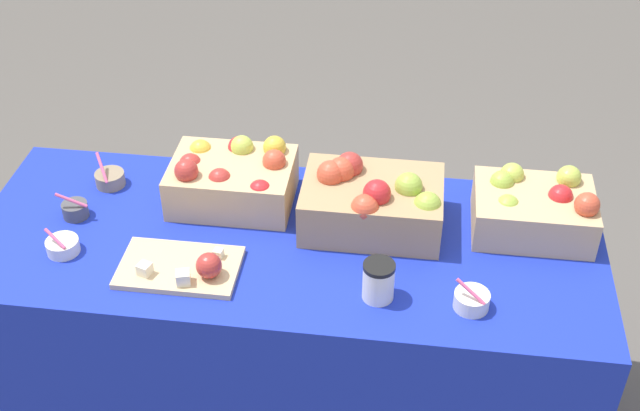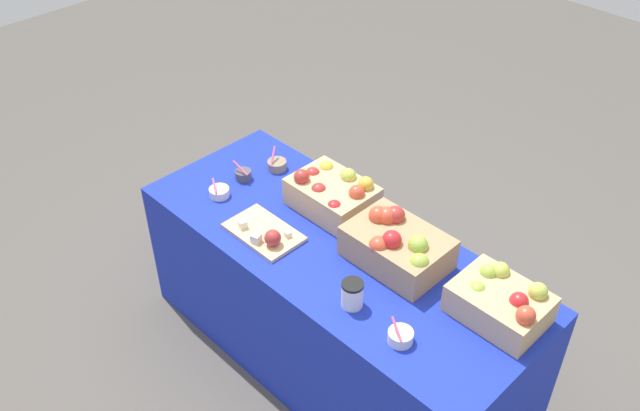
{
  "view_description": "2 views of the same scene",
  "coord_description": "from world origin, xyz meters",
  "px_view_note": "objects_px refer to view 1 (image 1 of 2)",
  "views": [
    {
      "loc": [
        0.36,
        -1.91,
        2.34
      ],
      "look_at": [
        0.11,
        -0.02,
        0.89
      ],
      "focal_mm": 47.05,
      "sensor_mm": 36.0,
      "label": 1
    },
    {
      "loc": [
        1.57,
        -1.65,
        2.75
      ],
      "look_at": [
        -0.17,
        0.06,
        0.83
      ],
      "focal_mm": 39.05,
      "sensor_mm": 36.0,
      "label": 2
    }
  ],
  "objects_px": {
    "sample_bowl_near": "(472,300)",
    "sample_bowl_extra": "(110,179)",
    "apple_crate_left": "(534,209)",
    "coffee_cup": "(378,281)",
    "apple_crate_middle": "(372,201)",
    "apple_crate_right": "(232,178)",
    "cutting_board_front": "(185,267)",
    "sample_bowl_mid": "(75,210)",
    "sample_bowl_far": "(63,246)"
  },
  "relations": [
    {
      "from": "cutting_board_front",
      "to": "coffee_cup",
      "type": "bearing_deg",
      "value": -2.76
    },
    {
      "from": "sample_bowl_mid",
      "to": "sample_bowl_near",
      "type": "bearing_deg",
      "value": -11.53
    },
    {
      "from": "sample_bowl_near",
      "to": "sample_bowl_mid",
      "type": "distance_m",
      "value": 1.23
    },
    {
      "from": "sample_bowl_near",
      "to": "sample_bowl_far",
      "type": "height_order",
      "value": "sample_bowl_near"
    },
    {
      "from": "apple_crate_right",
      "to": "sample_bowl_mid",
      "type": "bearing_deg",
      "value": -162.34
    },
    {
      "from": "cutting_board_front",
      "to": "coffee_cup",
      "type": "xyz_separation_m",
      "value": [
        0.55,
        -0.03,
        0.04
      ]
    },
    {
      "from": "sample_bowl_far",
      "to": "sample_bowl_extra",
      "type": "distance_m",
      "value": 0.34
    },
    {
      "from": "cutting_board_front",
      "to": "sample_bowl_far",
      "type": "height_order",
      "value": "cutting_board_front"
    },
    {
      "from": "apple_crate_left",
      "to": "coffee_cup",
      "type": "relative_size",
      "value": 3.03
    },
    {
      "from": "apple_crate_left",
      "to": "apple_crate_middle",
      "type": "height_order",
      "value": "apple_crate_middle"
    },
    {
      "from": "apple_crate_middle",
      "to": "coffee_cup",
      "type": "distance_m",
      "value": 0.32
    },
    {
      "from": "apple_crate_left",
      "to": "sample_bowl_far",
      "type": "height_order",
      "value": "apple_crate_left"
    },
    {
      "from": "apple_crate_middle",
      "to": "sample_bowl_near",
      "type": "bearing_deg",
      "value": -47.4
    },
    {
      "from": "apple_crate_left",
      "to": "sample_bowl_near",
      "type": "relative_size",
      "value": 3.47
    },
    {
      "from": "apple_crate_middle",
      "to": "sample_bowl_far",
      "type": "bearing_deg",
      "value": -164.34
    },
    {
      "from": "apple_crate_middle",
      "to": "sample_bowl_mid",
      "type": "bearing_deg",
      "value": -175.01
    },
    {
      "from": "sample_bowl_near",
      "to": "sample_bowl_extra",
      "type": "distance_m",
      "value": 1.23
    },
    {
      "from": "apple_crate_right",
      "to": "sample_bowl_far",
      "type": "bearing_deg",
      "value": -144.32
    },
    {
      "from": "apple_crate_middle",
      "to": "coffee_cup",
      "type": "height_order",
      "value": "apple_crate_middle"
    },
    {
      "from": "apple_crate_right",
      "to": "cutting_board_front",
      "type": "bearing_deg",
      "value": -99.62
    },
    {
      "from": "apple_crate_left",
      "to": "sample_bowl_mid",
      "type": "relative_size",
      "value": 3.57
    },
    {
      "from": "apple_crate_right",
      "to": "sample_bowl_mid",
      "type": "relative_size",
      "value": 3.82
    },
    {
      "from": "sample_bowl_extra",
      "to": "coffee_cup",
      "type": "relative_size",
      "value": 0.92
    },
    {
      "from": "sample_bowl_near",
      "to": "apple_crate_left",
      "type": "bearing_deg",
      "value": 63.58
    },
    {
      "from": "cutting_board_front",
      "to": "sample_bowl_near",
      "type": "height_order",
      "value": "sample_bowl_near"
    },
    {
      "from": "apple_crate_left",
      "to": "sample_bowl_extra",
      "type": "xyz_separation_m",
      "value": [
        -1.34,
        0.05,
        -0.05
      ]
    },
    {
      "from": "cutting_board_front",
      "to": "sample_bowl_extra",
      "type": "distance_m",
      "value": 0.52
    },
    {
      "from": "sample_bowl_near",
      "to": "sample_bowl_extra",
      "type": "relative_size",
      "value": 0.95
    },
    {
      "from": "sample_bowl_extra",
      "to": "coffee_cup",
      "type": "distance_m",
      "value": 0.99
    },
    {
      "from": "apple_crate_right",
      "to": "sample_bowl_mid",
      "type": "distance_m",
      "value": 0.49
    },
    {
      "from": "apple_crate_middle",
      "to": "sample_bowl_near",
      "type": "distance_m",
      "value": 0.45
    },
    {
      "from": "apple_crate_middle",
      "to": "sample_bowl_extra",
      "type": "relative_size",
      "value": 3.89
    },
    {
      "from": "apple_crate_right",
      "to": "sample_bowl_near",
      "type": "distance_m",
      "value": 0.84
    },
    {
      "from": "apple_crate_left",
      "to": "sample_bowl_mid",
      "type": "distance_m",
      "value": 1.4
    },
    {
      "from": "coffee_cup",
      "to": "cutting_board_front",
      "type": "bearing_deg",
      "value": 177.24
    },
    {
      "from": "sample_bowl_extra",
      "to": "apple_crate_middle",
      "type": "bearing_deg",
      "value": -6.37
    },
    {
      "from": "apple_crate_middle",
      "to": "sample_bowl_far",
      "type": "height_order",
      "value": "apple_crate_middle"
    },
    {
      "from": "apple_crate_left",
      "to": "sample_bowl_far",
      "type": "relative_size",
      "value": 3.68
    },
    {
      "from": "apple_crate_left",
      "to": "sample_bowl_extra",
      "type": "bearing_deg",
      "value": 177.78
    },
    {
      "from": "apple_crate_left",
      "to": "apple_crate_middle",
      "type": "distance_m",
      "value": 0.49
    },
    {
      "from": "sample_bowl_near",
      "to": "sample_bowl_extra",
      "type": "height_order",
      "value": "sample_bowl_extra"
    },
    {
      "from": "sample_bowl_extra",
      "to": "coffee_cup",
      "type": "xyz_separation_m",
      "value": [
        0.9,
        -0.41,
        0.03
      ]
    },
    {
      "from": "apple_crate_left",
      "to": "apple_crate_right",
      "type": "bearing_deg",
      "value": 178.43
    },
    {
      "from": "sample_bowl_far",
      "to": "sample_bowl_mid",
      "type": "bearing_deg",
      "value": 98.4
    },
    {
      "from": "sample_bowl_near",
      "to": "coffee_cup",
      "type": "height_order",
      "value": "coffee_cup"
    },
    {
      "from": "sample_bowl_near",
      "to": "coffee_cup",
      "type": "xyz_separation_m",
      "value": [
        -0.25,
        0.01,
        0.03
      ]
    },
    {
      "from": "apple_crate_left",
      "to": "sample_bowl_near",
      "type": "xyz_separation_m",
      "value": [
        -0.18,
        -0.37,
        -0.05
      ]
    },
    {
      "from": "sample_bowl_far",
      "to": "apple_crate_right",
      "type": "bearing_deg",
      "value": 35.68
    },
    {
      "from": "apple_crate_left",
      "to": "coffee_cup",
      "type": "xyz_separation_m",
      "value": [
        -0.44,
        -0.36,
        -0.02
      ]
    },
    {
      "from": "apple_crate_right",
      "to": "sample_bowl_mid",
      "type": "xyz_separation_m",
      "value": [
        -0.47,
        -0.15,
        -0.06
      ]
    }
  ]
}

